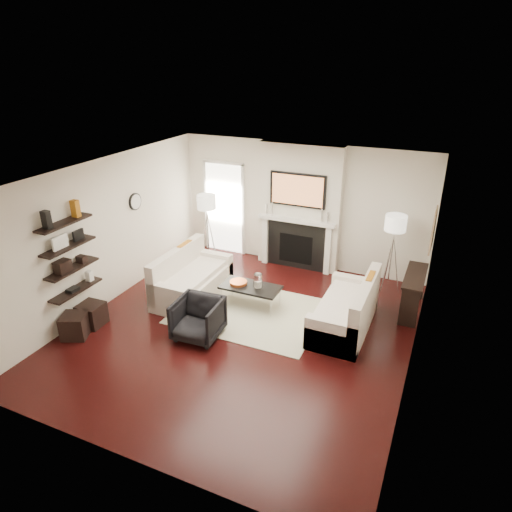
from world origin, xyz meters
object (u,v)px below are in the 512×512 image
at_px(loveseat_right_base, 343,317).
at_px(lamp_right_shade, 396,223).
at_px(loveseat_left_base, 193,286).
at_px(armchair, 198,317).
at_px(coffee_table, 251,287).
at_px(lamp_left_shade, 207,202).
at_px(ottoman_near, 92,314).

xyz_separation_m(loveseat_right_base, lamp_right_shade, (0.48, 1.65, 1.24)).
bearing_deg(loveseat_left_base, lamp_right_shade, 26.58).
height_order(loveseat_left_base, armchair, armchair).
bearing_deg(lamp_right_shade, loveseat_left_base, -153.42).
relative_size(armchair, lamp_right_shade, 1.88).
distance_m(coffee_table, armchair, 1.33).
relative_size(coffee_table, lamp_left_shade, 2.75).
xyz_separation_m(loveseat_left_base, loveseat_right_base, (2.96, 0.07, 0.00)).
bearing_deg(lamp_left_shade, coffee_table, -39.33).
bearing_deg(lamp_right_shade, ottoman_near, -143.58).
bearing_deg(armchair, lamp_right_shade, 44.31).
relative_size(loveseat_right_base, lamp_right_shade, 4.50).
height_order(lamp_right_shade, ottoman_near, lamp_right_shade).
bearing_deg(loveseat_right_base, ottoman_near, -157.37).
xyz_separation_m(lamp_right_shade, ottoman_near, (-4.52, -3.34, -1.25)).
distance_m(loveseat_left_base, lamp_right_shade, 4.04).
relative_size(loveseat_right_base, lamp_left_shade, 4.50).
xyz_separation_m(loveseat_right_base, armchair, (-2.14, -1.26, 0.17)).
xyz_separation_m(coffee_table, lamp_left_shade, (-1.65, 1.35, 1.05)).
bearing_deg(lamp_left_shade, loveseat_right_base, -21.79).
relative_size(lamp_left_shade, ottoman_near, 1.00).
distance_m(coffee_table, lamp_right_shade, 2.97).
bearing_deg(coffee_table, ottoman_near, -143.24).
bearing_deg(armchair, loveseat_left_base, 120.88).
bearing_deg(ottoman_near, lamp_left_shade, 78.51).
relative_size(armchair, ottoman_near, 1.88).
relative_size(loveseat_left_base, loveseat_right_base, 1.00).
height_order(armchair, lamp_left_shade, lamp_left_shade).
relative_size(loveseat_right_base, coffee_table, 1.64).
relative_size(loveseat_left_base, armchair, 2.39).
bearing_deg(lamp_right_shade, loveseat_right_base, -106.30).
distance_m(loveseat_left_base, armchair, 1.45).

